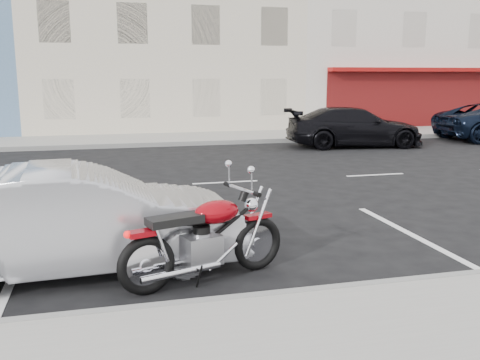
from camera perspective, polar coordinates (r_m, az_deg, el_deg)
The scene contains 9 objects.
ground at distance 13.50m, azimuth 6.72°, elevation 0.15°, with size 120.00×120.00×0.00m, color black.
sidewalk_far at distance 21.22m, azimuth -14.77°, elevation 4.06°, with size 80.00×3.40×0.15m, color gray.
curb_near at distance 5.92m, azimuth -15.68°, elevation -14.01°, with size 80.00×0.12×0.16m, color gray.
curb_far at distance 19.53m, azimuth -14.80°, elevation 3.49°, with size 80.00×0.12×0.16m, color gray.
bldg_cream at distance 28.98m, azimuth -9.04°, elevation 17.34°, with size 12.00×12.00×11.50m, color beige.
bldg_corner at distance 32.93m, azimuth 15.22°, elevation 17.21°, with size 14.00×12.00×12.50m, color beige.
motorcycle at distance 7.09m, azimuth 2.08°, elevation -5.51°, with size 2.22×0.99×1.15m.
sedan_silver at distance 7.28m, azimuth -16.54°, elevation -4.07°, with size 1.49×4.27×1.41m, color #B2B3BA.
car_far at distance 19.81m, azimuth 12.10°, elevation 5.55°, with size 1.99×4.90×1.42m, color black.
Camera 1 is at (-4.76, -12.38, 2.56)m, focal length 40.00 mm.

